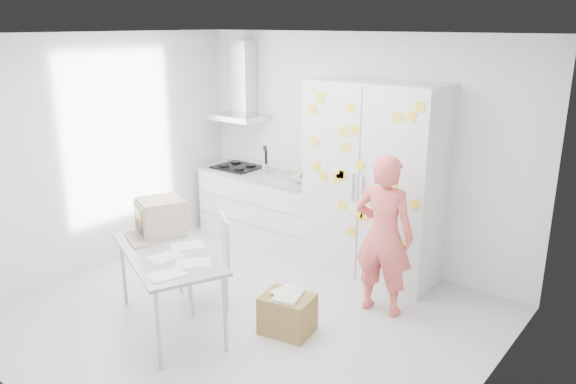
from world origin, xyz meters
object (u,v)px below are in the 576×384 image
Objects in this scene: person at (384,235)px; desk at (163,232)px; cardboard_box at (287,313)px; chair at (214,257)px.

desk is (-1.67, -1.35, 0.05)m from person.
person reaches higher than cardboard_box.
chair is at bearing 77.86° from desk.
chair is 0.97m from cardboard_box.
person is at bearing 71.94° from chair.
chair is 1.85× the size of cardboard_box.
chair is (-1.38, -0.96, -0.27)m from person.
person reaches higher than chair.
desk reaches higher than cardboard_box.
person is 1.20m from cardboard_box.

